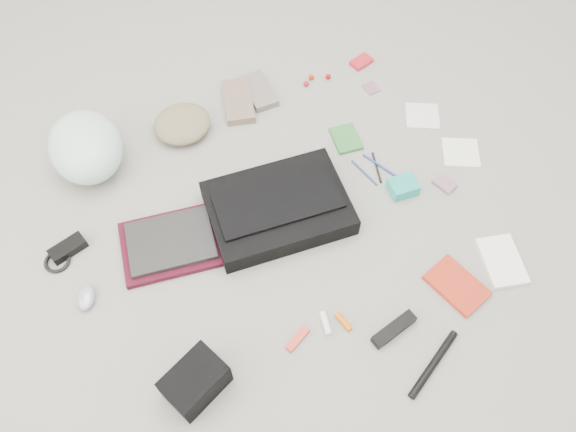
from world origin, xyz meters
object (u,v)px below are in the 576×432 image
bike_helmet (86,147)px  messenger_bag (278,208)px  accordion_wallet (403,187)px  camera_bag (195,382)px  laptop (171,241)px  book_red (457,285)px

bike_helmet → messenger_bag: bearing=-42.1°
accordion_wallet → bike_helmet: bearing=154.6°
messenger_bag → camera_bag: (-0.50, -0.43, 0.02)m
messenger_bag → accordion_wallet: (0.45, -0.13, -0.02)m
messenger_bag → laptop: 0.39m
camera_bag → accordion_wallet: camera_bag is taller
laptop → camera_bag: bearing=-90.5°
messenger_bag → bike_helmet: bearing=143.1°
camera_bag → laptop: bearing=57.6°
camera_bag → accordion_wallet: 1.00m
laptop → book_red: size_ratio=1.51×
messenger_bag → camera_bag: 0.66m
laptop → accordion_wallet: bearing=0.1°
laptop → bike_helmet: bike_helmet is taller
bike_helmet → laptop: bearing=-70.7°
bike_helmet → accordion_wallet: bike_helmet is taller
bike_helmet → accordion_wallet: (0.97, -0.66, -0.07)m
accordion_wallet → laptop: bearing=176.5°
messenger_bag → bike_helmet: size_ratio=1.46×
book_red → accordion_wallet: bearing=68.6°
messenger_bag → laptop: messenger_bag is taller
camera_bag → bike_helmet: bearing=71.6°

